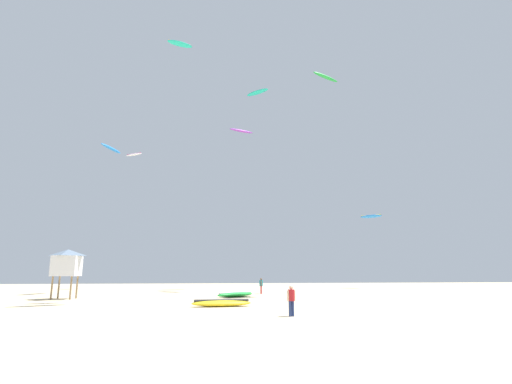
{
  "coord_description": "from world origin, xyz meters",
  "views": [
    {
      "loc": [
        -3.58,
        -14.78,
        2.35
      ],
      "look_at": [
        0.0,
        16.01,
        8.7
      ],
      "focal_mm": 27.0,
      "sensor_mm": 36.0,
      "label": 1
    }
  ],
  "objects": [
    {
      "name": "ground_plane",
      "position": [
        0.0,
        0.0,
        0.0
      ],
      "size": [
        120.0,
        120.0,
        0.0
      ],
      "primitive_type": "plane",
      "color": "#C6B28C"
    },
    {
      "name": "person_foreground",
      "position": [
        0.7,
        5.88,
        0.93
      ],
      "size": [
        0.48,
        0.36,
        1.59
      ],
      "rotation": [
        0.0,
        0.0,
        5.16
      ],
      "color": "navy",
      "rests_on": "ground"
    },
    {
      "name": "person_midground",
      "position": [
        1.69,
        25.92,
        0.93
      ],
      "size": [
        0.36,
        0.53,
        1.6
      ],
      "rotation": [
        0.0,
        0.0,
        3.03
      ],
      "color": "#B21E23",
      "rests_on": "ground"
    },
    {
      "name": "kite_grounded_near",
      "position": [
        -1.28,
        21.26,
        0.23
      ],
      "size": [
        3.91,
        3.29,
        0.51
      ],
      "color": "green",
      "rests_on": "ground"
    },
    {
      "name": "kite_grounded_mid",
      "position": [
        -2.8,
        11.94,
        0.23
      ],
      "size": [
        4.07,
        1.5,
        0.5
      ],
      "color": "yellow",
      "rests_on": "ground"
    },
    {
      "name": "lifeguard_tower",
      "position": [
        -15.81,
        20.34,
        3.05
      ],
      "size": [
        2.3,
        2.3,
        4.15
      ],
      "color": "#8C704C",
      "rests_on": "ground"
    },
    {
      "name": "kite_aloft_0",
      "position": [
        -14.85,
        39.62,
        18.61
      ],
      "size": [
        2.77,
        2.1,
        0.51
      ],
      "color": "white"
    },
    {
      "name": "kite_aloft_1",
      "position": [
        8.06,
        21.52,
        22.45
      ],
      "size": [
        3.58,
        2.66,
        0.83
      ],
      "color": "green"
    },
    {
      "name": "kite_aloft_2",
      "position": [
        0.3,
        36.6,
        21.72
      ],
      "size": [
        3.74,
        2.29,
        0.69
      ],
      "color": "purple"
    },
    {
      "name": "kite_aloft_4",
      "position": [
        -15.19,
        28.87,
        16.03
      ],
      "size": [
        2.22,
        3.7,
        0.78
      ],
      "color": "blue"
    },
    {
      "name": "kite_aloft_5",
      "position": [
        19.26,
        37.93,
        10.03
      ],
      "size": [
        2.95,
        2.77,
        0.53
      ],
      "color": "blue"
    },
    {
      "name": "kite_aloft_6",
      "position": [
        2.04,
        31.9,
        25.41
      ],
      "size": [
        3.11,
        3.01,
        0.37
      ],
      "color": "#19B29E"
    },
    {
      "name": "kite_aloft_7",
      "position": [
        -6.78,
        17.06,
        22.4
      ],
      "size": [
        2.35,
        1.38,
        0.34
      ],
      "color": "#19B29E"
    }
  ]
}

